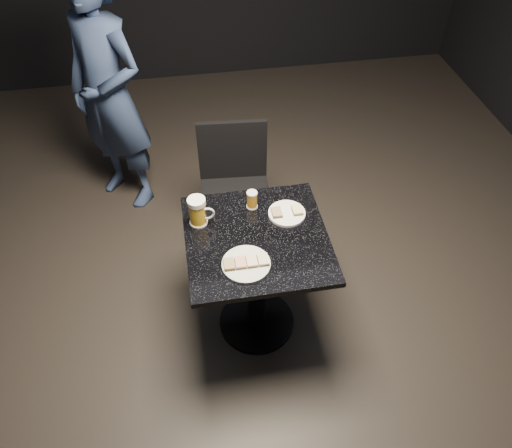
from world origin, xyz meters
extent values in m
plane|color=black|center=(0.00, 0.00, 0.00)|extent=(6.00, 6.00, 0.00)
cylinder|color=silver|center=(-0.08, -0.17, 0.76)|extent=(0.23, 0.23, 0.01)
cylinder|color=white|center=(0.18, 0.13, 0.76)|extent=(0.19, 0.19, 0.01)
imported|color=navy|center=(-0.74, 1.31, 0.83)|extent=(0.72, 0.70, 1.67)
cylinder|color=black|center=(0.00, 0.00, 0.01)|extent=(0.44, 0.44, 0.03)
cylinder|color=black|center=(0.00, 0.00, 0.37)|extent=(0.10, 0.10, 0.69)
cube|color=black|center=(0.00, 0.00, 0.73)|extent=(0.70, 0.70, 0.03)
cylinder|color=silver|center=(-0.27, 0.15, 0.76)|extent=(0.09, 0.09, 0.01)
cylinder|color=yellow|center=(-0.27, 0.15, 0.82)|extent=(0.08, 0.08, 0.12)
cylinder|color=white|center=(-0.27, 0.15, 0.89)|extent=(0.09, 0.09, 0.03)
torus|color=silver|center=(-0.23, 0.13, 0.82)|extent=(0.08, 0.01, 0.08)
cylinder|color=silver|center=(0.01, 0.22, 0.75)|extent=(0.06, 0.06, 0.01)
cylinder|color=orange|center=(0.01, 0.22, 0.80)|extent=(0.05, 0.05, 0.08)
cylinder|color=silver|center=(0.01, 0.22, 0.84)|extent=(0.06, 0.06, 0.01)
cube|color=black|center=(-0.03, 0.61, 0.45)|extent=(0.46, 0.46, 0.04)
cylinder|color=black|center=(-0.22, 0.45, 0.21)|extent=(0.03, 0.03, 0.43)
cylinder|color=black|center=(0.14, 0.42, 0.21)|extent=(0.03, 0.03, 0.43)
cylinder|color=black|center=(-0.19, 0.81, 0.21)|extent=(0.03, 0.03, 0.43)
cylinder|color=black|center=(0.17, 0.78, 0.21)|extent=(0.03, 0.03, 0.43)
cube|color=black|center=(-0.01, 0.81, 0.67)|extent=(0.42, 0.07, 0.42)
cube|color=#4C3521|center=(-0.16, -0.17, 0.77)|extent=(0.05, 0.07, 0.01)
cube|color=#8C7251|center=(-0.16, -0.17, 0.78)|extent=(0.05, 0.07, 0.01)
cube|color=#4C3521|center=(-0.11, -0.17, 0.77)|extent=(0.05, 0.07, 0.01)
cube|color=tan|center=(-0.11, -0.17, 0.78)|extent=(0.05, 0.07, 0.01)
cube|color=#4C3521|center=(-0.05, -0.17, 0.77)|extent=(0.05, 0.07, 0.01)
cube|color=beige|center=(-0.05, -0.17, 0.78)|extent=(0.05, 0.07, 0.01)
cube|color=#4C3521|center=(0.00, -0.17, 0.77)|extent=(0.05, 0.07, 0.01)
cube|color=beige|center=(0.00, -0.17, 0.78)|extent=(0.05, 0.07, 0.01)
cube|color=#4C3521|center=(0.13, 0.13, 0.77)|extent=(0.05, 0.07, 0.01)
cube|color=#8C7251|center=(0.13, 0.13, 0.78)|extent=(0.05, 0.07, 0.01)
cube|color=#4C3521|center=(0.23, 0.13, 0.77)|extent=(0.05, 0.07, 0.01)
cube|color=#D1D184|center=(0.23, 0.13, 0.78)|extent=(0.05, 0.07, 0.01)
camera|label=1|loc=(-0.29, -1.64, 2.54)|focal=35.00mm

